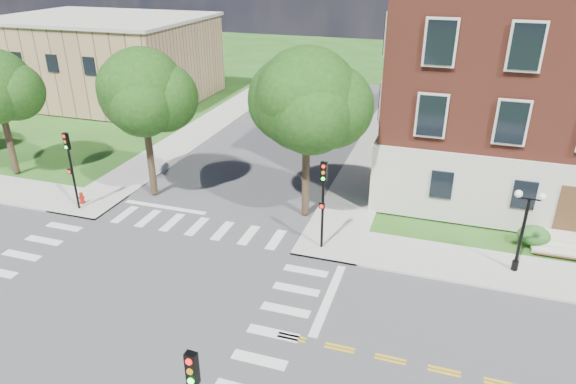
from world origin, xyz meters
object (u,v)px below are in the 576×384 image
(traffic_signal_nw, at_px, (70,161))
(fire_hydrant, at_px, (82,198))
(twin_lamp_west, at_px, (523,227))
(traffic_signal_ne, at_px, (323,194))

(traffic_signal_nw, bearing_deg, fire_hydrant, 111.46)
(traffic_signal_nw, bearing_deg, twin_lamp_west, 2.44)
(traffic_signal_ne, distance_m, traffic_signal_nw, 15.17)
(twin_lamp_west, bearing_deg, fire_hydrant, -179.09)
(traffic_signal_ne, bearing_deg, fire_hydrant, 178.35)
(twin_lamp_west, distance_m, fire_hydrant, 25.05)
(traffic_signal_ne, bearing_deg, traffic_signal_nw, -179.19)
(traffic_signal_nw, xyz_separation_m, twin_lamp_west, (24.71, 1.05, -0.66))
(traffic_signal_nw, bearing_deg, traffic_signal_ne, 0.81)
(twin_lamp_west, bearing_deg, traffic_signal_ne, -174.97)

